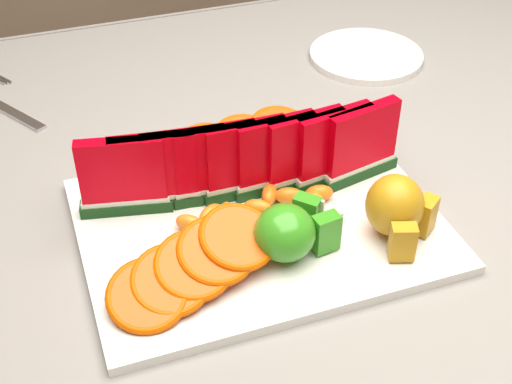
{
  "coord_description": "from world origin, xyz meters",
  "views": [
    {
      "loc": [
        -0.27,
        -0.66,
        1.3
      ],
      "look_at": [
        -0.06,
        -0.08,
        0.81
      ],
      "focal_mm": 50.0,
      "sensor_mm": 36.0,
      "label": 1
    }
  ],
  "objects_px": {
    "platter": "(259,224)",
    "side_plate": "(366,55)",
    "fork": "(4,105)",
    "apple_cluster": "(290,231)",
    "pear_cluster": "(397,208)"
  },
  "relations": [
    {
      "from": "apple_cluster",
      "to": "fork",
      "type": "height_order",
      "value": "apple_cluster"
    },
    {
      "from": "pear_cluster",
      "to": "side_plate",
      "type": "height_order",
      "value": "pear_cluster"
    },
    {
      "from": "pear_cluster",
      "to": "fork",
      "type": "bearing_deg",
      "value": 131.13
    },
    {
      "from": "apple_cluster",
      "to": "pear_cluster",
      "type": "height_order",
      "value": "pear_cluster"
    },
    {
      "from": "side_plate",
      "to": "platter",
      "type": "bearing_deg",
      "value": -132.15
    },
    {
      "from": "side_plate",
      "to": "fork",
      "type": "bearing_deg",
      "value": 175.84
    },
    {
      "from": "platter",
      "to": "side_plate",
      "type": "bearing_deg",
      "value": 47.85
    },
    {
      "from": "platter",
      "to": "fork",
      "type": "bearing_deg",
      "value": 124.59
    },
    {
      "from": "platter",
      "to": "side_plate",
      "type": "distance_m",
      "value": 0.45
    },
    {
      "from": "pear_cluster",
      "to": "fork",
      "type": "relative_size",
      "value": 0.46
    },
    {
      "from": "platter",
      "to": "apple_cluster",
      "type": "bearing_deg",
      "value": -79.29
    },
    {
      "from": "apple_cluster",
      "to": "pear_cluster",
      "type": "bearing_deg",
      "value": -4.59
    },
    {
      "from": "side_plate",
      "to": "fork",
      "type": "xyz_separation_m",
      "value": [
        -0.56,
        0.04,
        -0.0
      ]
    },
    {
      "from": "platter",
      "to": "pear_cluster",
      "type": "relative_size",
      "value": 4.69
    },
    {
      "from": "platter",
      "to": "side_plate",
      "type": "relative_size",
      "value": 1.86
    }
  ]
}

